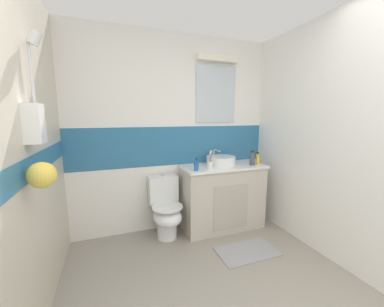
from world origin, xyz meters
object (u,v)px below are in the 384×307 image
at_px(toilet, 166,209).
at_px(deodorant_spray_can, 258,159).
at_px(sink_basin, 221,160).
at_px(shampoo_bottle_tall, 252,158).
at_px(toothbrush_cup, 210,164).
at_px(soap_dispenser, 196,166).

bearing_deg(toilet, deodorant_spray_can, -6.16).
relative_size(sink_basin, toilet, 0.56).
distance_m(sink_basin, deodorant_spray_can, 0.49).
height_order(shampoo_bottle_tall, deodorant_spray_can, shampoo_bottle_tall).
distance_m(sink_basin, toilet, 0.94).
height_order(toothbrush_cup, deodorant_spray_can, toothbrush_cup).
distance_m(sink_basin, toothbrush_cup, 0.28).
bearing_deg(soap_dispenser, shampoo_bottle_tall, 2.14).
bearing_deg(toothbrush_cup, deodorant_spray_can, -0.29).
bearing_deg(toilet, toothbrush_cup, -13.59).
bearing_deg(sink_basin, soap_dispenser, -155.38).
relative_size(sink_basin, toothbrush_cup, 1.85).
bearing_deg(toothbrush_cup, toilet, 166.41).
bearing_deg(shampoo_bottle_tall, toothbrush_cup, 179.73).
distance_m(sink_basin, shampoo_bottle_tall, 0.41).
relative_size(toothbrush_cup, deodorant_spray_can, 1.37).
height_order(toilet, toothbrush_cup, toothbrush_cup).
xyz_separation_m(sink_basin, deodorant_spray_can, (0.46, -0.16, 0.02)).
relative_size(toothbrush_cup, shampoo_bottle_tall, 1.20).
distance_m(toothbrush_cup, shampoo_bottle_tall, 0.61).
bearing_deg(toothbrush_cup, soap_dispenser, -170.35).
height_order(sink_basin, toilet, sink_basin).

